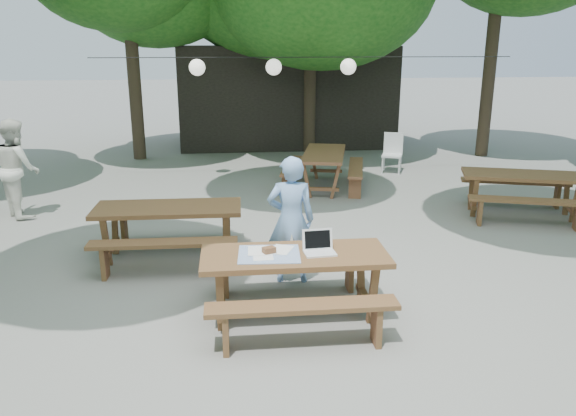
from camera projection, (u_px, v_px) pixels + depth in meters
The scene contains 12 objects.
ground at pixel (330, 292), 6.81m from camera, with size 80.00×80.00×0.00m, color slate.
pavilion at pixel (286, 95), 16.47m from camera, with size 6.00×3.00×2.80m, color black.
main_picnic_table at pixel (295, 285), 6.09m from camera, with size 2.00×1.58×0.75m.
picnic_table_nw at pixel (169, 231), 7.80m from camera, with size 2.01×1.61×0.75m.
picnic_table_ne at pixel (521, 194), 9.69m from camera, with size 2.29×2.08×0.75m.
picnic_table_far_e at pixel (324, 170), 11.55m from camera, with size 1.97×2.21×0.75m.
woman at pixel (291, 220), 6.93m from camera, with size 0.59×0.39×1.61m, color #80ADEA.
second_person at pixel (17, 168), 9.58m from camera, with size 0.82×0.64×1.69m, color white.
plastic_chair at pixel (392, 161), 12.96m from camera, with size 0.57×0.57×0.90m.
laptop at pixel (319, 247), 6.01m from camera, with size 0.35×0.29×0.24m.
tabletop_clutter at pixel (269, 253), 5.97m from camera, with size 0.68×0.59×0.08m.
paper_lanterns at pixel (274, 67), 11.82m from camera, with size 9.00×0.34×0.38m.
Camera 1 is at (-1.16, -6.15, 2.93)m, focal length 35.00 mm.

